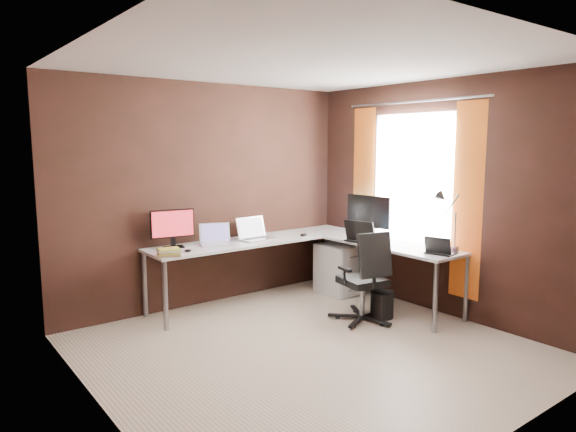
{
  "coord_description": "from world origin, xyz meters",
  "views": [
    {
      "loc": [
        -2.81,
        -3.35,
        1.83
      ],
      "look_at": [
        0.48,
        0.95,
        1.06
      ],
      "focal_mm": 32.0,
      "sensor_mm": 36.0,
      "label": 1
    }
  ],
  "objects_px": {
    "office_chair": "(364,295)",
    "desk_lamp": "(446,214)",
    "book_stack": "(169,252)",
    "monitor_left": "(173,226)",
    "drawer_pedestal": "(339,269)",
    "laptop_black_big": "(362,237)",
    "laptop_white": "(216,240)",
    "laptop_black_small": "(439,250)",
    "wastebasket": "(382,304)",
    "monitor_right": "(368,214)",
    "laptop_silver": "(254,234)"
  },
  "relations": [
    {
      "from": "office_chair",
      "to": "desk_lamp",
      "type": "bearing_deg",
      "value": -28.33
    },
    {
      "from": "book_stack",
      "to": "monitor_left",
      "type": "bearing_deg",
      "value": 59.06
    },
    {
      "from": "drawer_pedestal",
      "to": "laptop_black_big",
      "type": "relative_size",
      "value": 1.41
    },
    {
      "from": "monitor_left",
      "to": "laptop_white",
      "type": "height_order",
      "value": "monitor_left"
    },
    {
      "from": "monitor_left",
      "to": "desk_lamp",
      "type": "distance_m",
      "value": 2.83
    },
    {
      "from": "drawer_pedestal",
      "to": "book_stack",
      "type": "height_order",
      "value": "book_stack"
    },
    {
      "from": "laptop_white",
      "to": "laptop_black_small",
      "type": "bearing_deg",
      "value": -29.99
    },
    {
      "from": "laptop_white",
      "to": "laptop_black_big",
      "type": "xyz_separation_m",
      "value": [
        1.37,
        -0.89,
        0.01
      ]
    },
    {
      "from": "laptop_black_big",
      "to": "wastebasket",
      "type": "bearing_deg",
      "value": 152.37
    },
    {
      "from": "monitor_right",
      "to": "monitor_left",
      "type": "bearing_deg",
      "value": 61.46
    },
    {
      "from": "wastebasket",
      "to": "office_chair",
      "type": "bearing_deg",
      "value": 171.15
    },
    {
      "from": "laptop_black_small",
      "to": "wastebasket",
      "type": "height_order",
      "value": "laptop_black_small"
    },
    {
      "from": "laptop_white",
      "to": "office_chair",
      "type": "bearing_deg",
      "value": -31.99
    },
    {
      "from": "monitor_right",
      "to": "laptop_silver",
      "type": "distance_m",
      "value": 1.37
    },
    {
      "from": "monitor_right",
      "to": "office_chair",
      "type": "height_order",
      "value": "monitor_right"
    },
    {
      "from": "drawer_pedestal",
      "to": "monitor_left",
      "type": "height_order",
      "value": "monitor_left"
    },
    {
      "from": "monitor_right",
      "to": "office_chair",
      "type": "distance_m",
      "value": 1.14
    },
    {
      "from": "laptop_silver",
      "to": "wastebasket",
      "type": "relative_size",
      "value": 1.37
    },
    {
      "from": "office_chair",
      "to": "laptop_black_big",
      "type": "bearing_deg",
      "value": 57.85
    },
    {
      "from": "office_chair",
      "to": "laptop_black_small",
      "type": "bearing_deg",
      "value": -35.29
    },
    {
      "from": "laptop_black_big",
      "to": "office_chair",
      "type": "relative_size",
      "value": 0.45
    },
    {
      "from": "monitor_left",
      "to": "laptop_black_small",
      "type": "xyz_separation_m",
      "value": [
        1.97,
        -1.93,
        -0.19
      ]
    },
    {
      "from": "laptop_white",
      "to": "desk_lamp",
      "type": "xyz_separation_m",
      "value": [
        1.64,
        -1.79,
        0.35
      ]
    },
    {
      "from": "monitor_right",
      "to": "laptop_black_small",
      "type": "bearing_deg",
      "value": 165.98
    },
    {
      "from": "wastebasket",
      "to": "desk_lamp",
      "type": "bearing_deg",
      "value": -49.61
    },
    {
      "from": "laptop_black_big",
      "to": "laptop_black_small",
      "type": "distance_m",
      "value": 0.93
    },
    {
      "from": "desk_lamp",
      "to": "office_chair",
      "type": "height_order",
      "value": "desk_lamp"
    },
    {
      "from": "drawer_pedestal",
      "to": "monitor_right",
      "type": "relative_size",
      "value": 1.0
    },
    {
      "from": "drawer_pedestal",
      "to": "laptop_white",
      "type": "distance_m",
      "value": 1.62
    },
    {
      "from": "laptop_black_big",
      "to": "wastebasket",
      "type": "xyz_separation_m",
      "value": [
        -0.13,
        -0.43,
        -0.64
      ]
    },
    {
      "from": "monitor_right",
      "to": "laptop_silver",
      "type": "relative_size",
      "value": 1.56
    },
    {
      "from": "monitor_left",
      "to": "laptop_black_small",
      "type": "height_order",
      "value": "monitor_left"
    },
    {
      "from": "laptop_silver",
      "to": "book_stack",
      "type": "height_order",
      "value": "laptop_silver"
    },
    {
      "from": "laptop_white",
      "to": "laptop_black_big",
      "type": "height_order",
      "value": "laptop_black_big"
    },
    {
      "from": "laptop_white",
      "to": "book_stack",
      "type": "bearing_deg",
      "value": -140.54
    },
    {
      "from": "laptop_black_small",
      "to": "drawer_pedestal",
      "type": "bearing_deg",
      "value": -11.53
    },
    {
      "from": "monitor_left",
      "to": "laptop_white",
      "type": "relative_size",
      "value": 1.17
    },
    {
      "from": "monitor_left",
      "to": "office_chair",
      "type": "relative_size",
      "value": 0.49
    },
    {
      "from": "office_chair",
      "to": "wastebasket",
      "type": "distance_m",
      "value": 0.27
    },
    {
      "from": "laptop_silver",
      "to": "desk_lamp",
      "type": "xyz_separation_m",
      "value": [
        1.13,
        -1.79,
        0.34
      ]
    },
    {
      "from": "laptop_silver",
      "to": "book_stack",
      "type": "relative_size",
      "value": 1.35
    },
    {
      "from": "laptop_silver",
      "to": "laptop_white",
      "type": "bearing_deg",
      "value": 177.61
    },
    {
      "from": "laptop_silver",
      "to": "book_stack",
      "type": "bearing_deg",
      "value": -170.94
    },
    {
      "from": "book_stack",
      "to": "monitor_right",
      "type": "bearing_deg",
      "value": -11.73
    },
    {
      "from": "book_stack",
      "to": "wastebasket",
      "type": "bearing_deg",
      "value": -30.06
    },
    {
      "from": "drawer_pedestal",
      "to": "laptop_black_small",
      "type": "height_order",
      "value": "laptop_black_small"
    },
    {
      "from": "laptop_white",
      "to": "laptop_black_small",
      "type": "height_order",
      "value": "laptop_white"
    },
    {
      "from": "laptop_black_big",
      "to": "wastebasket",
      "type": "distance_m",
      "value": 0.79
    },
    {
      "from": "office_chair",
      "to": "wastebasket",
      "type": "xyz_separation_m",
      "value": [
        0.23,
        -0.04,
        -0.14
      ]
    },
    {
      "from": "drawer_pedestal",
      "to": "laptop_black_small",
      "type": "distance_m",
      "value": 1.51
    }
  ]
}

